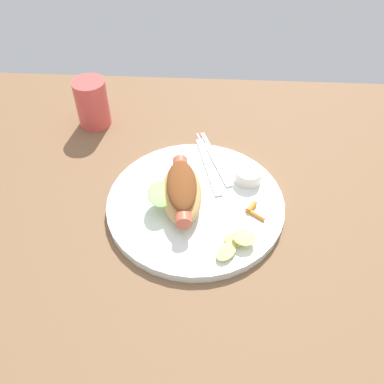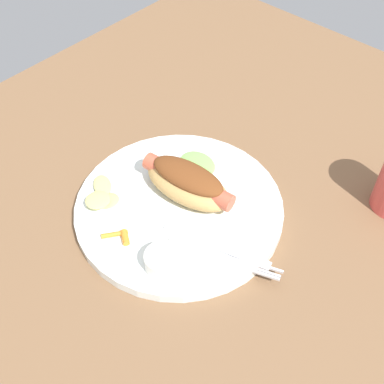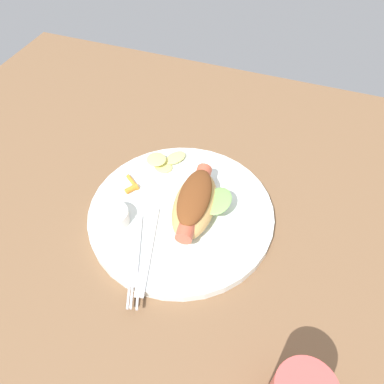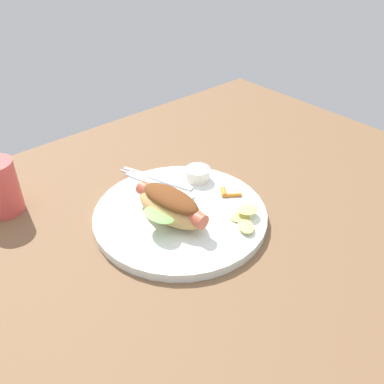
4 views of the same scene
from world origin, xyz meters
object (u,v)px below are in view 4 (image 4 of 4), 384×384
object	(u,v)px
fork	(158,179)
knife	(159,185)
drinking_cup	(0,187)
hot_dog	(170,205)
plate	(181,215)
sauce_ramekin	(198,174)
carrot_garnish	(227,193)
chips_pile	(244,217)

from	to	relation	value
fork	knife	bearing A→B (deg)	125.07
drinking_cup	hot_dog	bearing A→B (deg)	-49.20
plate	sauce_ramekin	size ratio (longest dim) A/B	6.40
plate	carrot_garnish	distance (cm)	9.89
hot_dog	drinking_cup	distance (cm)	31.00
knife	carrot_garnish	distance (cm)	13.37
plate	drinking_cup	size ratio (longest dim) A/B	3.02
plate	knife	world-z (taller)	knife
plate	fork	distance (cm)	11.22
fork	drinking_cup	size ratio (longest dim) A/B	1.50
drinking_cup	fork	bearing A→B (deg)	-25.54
knife	drinking_cup	xyz separation A→B (cm)	(-24.65, 14.19, 3.33)
sauce_ramekin	chips_pile	size ratio (longest dim) A/B	0.65
fork	chips_pile	size ratio (longest dim) A/B	2.06
carrot_garnish	chips_pile	bearing A→B (deg)	-113.10
hot_dog	carrot_garnish	world-z (taller)	hot_dog
chips_pile	carrot_garnish	distance (cm)	8.02
hot_dog	carrot_garnish	bearing A→B (deg)	-103.54
knife	carrot_garnish	world-z (taller)	carrot_garnish
sauce_ramekin	drinking_cup	size ratio (longest dim) A/B	0.47
knife	chips_pile	world-z (taller)	chips_pile
knife	carrot_garnish	size ratio (longest dim) A/B	3.92
knife	chips_pile	distance (cm)	18.78
plate	fork	bearing A→B (deg)	74.58
plate	drinking_cup	xyz separation A→B (cm)	(-22.91, 23.14, 4.31)
sauce_ramekin	hot_dog	bearing A→B (deg)	-152.45
plate	sauce_ramekin	xyz separation A→B (cm)	(9.03, 5.78, 2.05)
sauce_ramekin	plate	bearing A→B (deg)	-147.40
knife	hot_dog	bearing A→B (deg)	139.43
carrot_garnish	drinking_cup	distance (cm)	41.15
chips_pile	plate	bearing A→B (deg)	125.20
plate	hot_dog	bearing A→B (deg)	-173.08
hot_dog	drinking_cup	size ratio (longest dim) A/B	1.49
hot_dog	chips_pile	world-z (taller)	hot_dog
drinking_cup	plate	bearing A→B (deg)	-45.29
hot_dog	drinking_cup	world-z (taller)	drinking_cup
plate	carrot_garnish	size ratio (longest dim) A/B	7.65
plate	carrot_garnish	xyz separation A→B (cm)	(9.64, -1.84, 1.22)
hot_dog	fork	bearing A→B (deg)	-33.39
sauce_ramekin	carrot_garnish	bearing A→B (deg)	-85.40
sauce_ramekin	carrot_garnish	distance (cm)	7.68
drinking_cup	chips_pile	bearing A→B (deg)	-47.73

